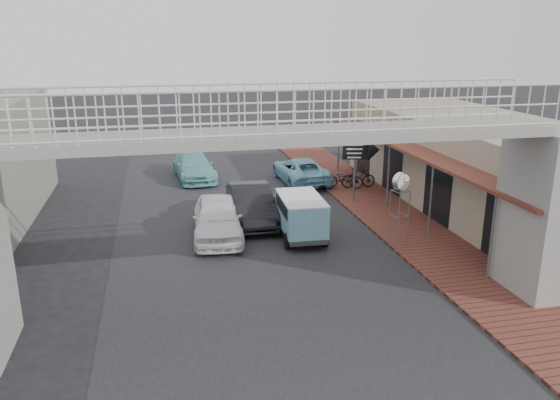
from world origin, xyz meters
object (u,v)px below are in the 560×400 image
street_clock (401,185)px  angkot_curb (301,170)px  angkot_van (300,211)px  dark_sedan (251,204)px  arrow_sign (371,151)px  motorcycle_near (344,178)px  motorcycle_far (358,178)px  angkot_far (194,167)px  white_hatchback (218,218)px

street_clock → angkot_curb: bearing=76.7°
angkot_van → dark_sedan: bearing=126.4°
angkot_van → arrow_sign: 5.88m
angkot_curb → motorcycle_near: angkot_curb is taller
angkot_van → motorcycle_far: 7.65m
dark_sedan → angkot_curb: size_ratio=0.99×
motorcycle_far → street_clock: street_clock is taller
angkot_far → motorcycle_far: bearing=-31.9°
angkot_far → motorcycle_near: angkot_far is taller
motorcycle_near → street_clock: 8.11m
angkot_curb → street_clock: street_clock is taller
dark_sedan → white_hatchback: bearing=-134.2°
white_hatchback → street_clock: 7.03m
motorcycle_far → arrow_sign: size_ratio=0.59×
arrow_sign → dark_sedan: bearing=-153.5°
angkot_van → angkot_far: bearing=110.7°
white_hatchback → arrow_sign: size_ratio=1.55×
dark_sedan → angkot_far: (-1.80, 7.82, -0.09)m
angkot_van → street_clock: 3.95m
street_clock → angkot_far: bearing=99.4°
motorcycle_near → motorcycle_far: 0.75m
angkot_van → motorcycle_near: angkot_van is taller
angkot_far → angkot_van: 10.64m
street_clock → dark_sedan: bearing=120.1°
angkot_curb → angkot_van: (-2.17, -8.10, 0.41)m
arrow_sign → white_hatchback: bearing=-145.4°
white_hatchback → motorcycle_near: bearing=42.3°
white_hatchback → angkot_curb: white_hatchback is taller
street_clock → arrow_sign: size_ratio=0.93×
street_clock → motorcycle_near: bearing=65.7°
dark_sedan → motorcycle_near: dark_sedan is taller
motorcycle_far → motorcycle_near: bearing=90.9°
arrow_sign → angkot_van: bearing=-126.7°
angkot_curb → motorcycle_near: (1.74, -1.99, -0.05)m
motorcycle_far → arrow_sign: arrow_sign is taller
motorcycle_far → street_clock: 8.14m
dark_sedan → angkot_curb: 6.90m
motorcycle_near → angkot_curb: bearing=63.4°
dark_sedan → angkot_curb: (3.70, 5.82, -0.11)m
street_clock → motorcycle_far: bearing=60.3°
white_hatchback → motorcycle_far: bearing=39.2°
angkot_far → arrow_sign: 10.13m
dark_sedan → motorcycle_near: bearing=36.5°
angkot_far → street_clock: size_ratio=1.72×
angkot_far → dark_sedan: bearing=-82.1°
dark_sedan → motorcycle_far: size_ratio=2.69×
white_hatchback → angkot_van: 3.20m
angkot_far → angkot_van: (3.33, -10.10, 0.39)m
white_hatchback → dark_sedan: (1.58, 1.55, -0.01)m
angkot_curb → street_clock: bearing=93.8°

